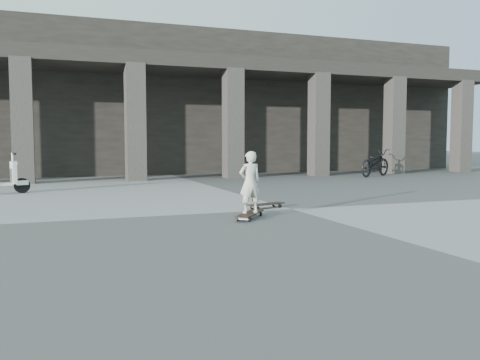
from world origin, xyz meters
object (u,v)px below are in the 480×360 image
object	(u,v)px
skateboard_spare	(266,205)
child	(250,182)
bicycle	(375,163)
longboard	(250,214)

from	to	relation	value
skateboard_spare	child	world-z (taller)	child
skateboard_spare	bicycle	distance (m)	10.36
child	bicycle	distance (m)	11.72
longboard	skateboard_spare	world-z (taller)	same
child	bicycle	xyz separation A→B (m)	(8.40, 8.17, -0.12)
child	skateboard_spare	bearing A→B (deg)	-129.52
longboard	skateboard_spare	xyz separation A→B (m)	(0.81, 1.14, -0.00)
child	longboard	bearing A→B (deg)	85.80
longboard	bicycle	world-z (taller)	bicycle
longboard	child	xyz separation A→B (m)	(0.00, 0.00, 0.57)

